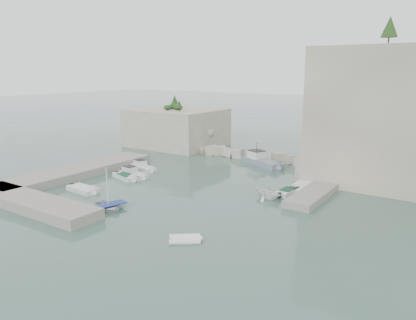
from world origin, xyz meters
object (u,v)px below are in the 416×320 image
Objects in this scene: rowboat at (108,209)px; inflatable_dinghy at (185,241)px; motorboat_b at (133,176)px; motorboat_c at (126,179)px; tender_east_b at (287,194)px; motorboat_e at (83,191)px; tender_east_a at (268,199)px; tender_east_d at (309,182)px; tender_east_c at (301,188)px; work_boat at (262,165)px; motorboat_a at (143,169)px.

inflatable_dinghy is at bearing -84.29° from rowboat.
motorboat_b is 1.33× the size of rowboat.
tender_east_b is at bearing 30.62° from motorboat_c.
motorboat_b is 1.17× the size of motorboat_e.
tender_east_a is 3.11m from tender_east_b.
motorboat_e is 1.17× the size of tender_east_d.
inflatable_dinghy is 0.52× the size of tender_east_c.
tender_east_a reaches higher than tender_east_c.
tender_east_a is at bearing 23.39° from motorboat_c.
rowboat is (7.36, -9.84, 0.00)m from motorboat_c.
motorboat_b is at bearing 48.98° from rowboat.
tender_east_a reaches higher than tender_east_d.
tender_east_b is at bearing 35.27° from motorboat_e.
rowboat is 23.11m from tender_east_c.
tender_east_b is (1.14, 2.89, 0.00)m from tender_east_a.
tender_east_c is 0.66× the size of work_boat.
tender_east_b is (13.37, 15.50, 0.00)m from rowboat.
work_boat reaches higher than tender_east_d.
inflatable_dinghy is 17.62m from tender_east_b.
inflatable_dinghy is at bearing -50.81° from work_boat.
motorboat_e is 27.15m from work_boat.
motorboat_e is (1.69, -12.27, 0.00)m from motorboat_a.
motorboat_b is 13.50m from rowboat.
tender_east_a is at bearing -28.47° from rowboat.
motorboat_b is at bearing 107.95° from motorboat_c.
work_boat reaches higher than rowboat.
work_boat is at bearing 46.13° from tender_east_c.
tender_east_c is at bearing -5.06° from tender_east_b.
inflatable_dinghy is 0.68× the size of tender_east_b.
motorboat_b reaches higher than rowboat.
motorboat_a reaches higher than tender_east_b.
motorboat_b reaches higher than motorboat_c.
rowboat is 25.81m from tender_east_d.
motorboat_e is (0.03, -8.50, 0.00)m from motorboat_b.
motorboat_a is 4.11m from motorboat_b.
inflatable_dinghy is at bearing -172.01° from tender_east_a.
tender_east_a is at bearing 14.91° from motorboat_b.
tender_east_b is (1.84, 17.52, 0.00)m from inflatable_dinghy.
motorboat_c is 24.26m from tender_east_d.
tender_east_b is 6.37m from tender_east_d.
tender_east_d reaches higher than motorboat_c.
motorboat_b is (1.65, -3.76, 0.00)m from motorboat_a.
motorboat_a and motorboat_b have the same top height.
motorboat_b reaches higher than motorboat_e.
tender_east_b is at bearing 46.82° from inflatable_dinghy.
motorboat_b is at bearing 105.21° from tender_east_b.
motorboat_a is at bearing 101.59° from motorboat_e.
tender_east_d is (1.50, 9.25, 0.00)m from tender_east_a.
tender_east_a is 16.71m from work_boat.
rowboat is 0.49× the size of work_boat.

